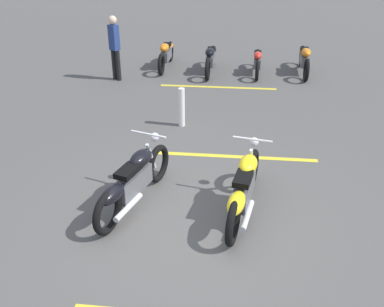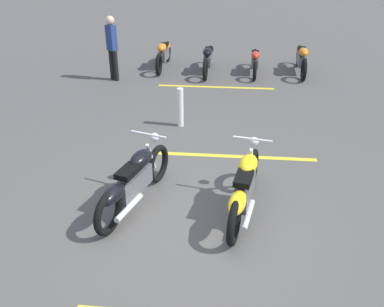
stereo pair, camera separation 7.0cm
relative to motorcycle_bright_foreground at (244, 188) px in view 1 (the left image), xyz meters
name	(u,v)px [view 1 (the left image)]	position (x,y,z in m)	size (l,w,h in m)	color
ground_plane	(187,218)	(-0.21, 0.84, -0.46)	(60.00, 60.00, 0.00)	#514F4C
motorcycle_bright_foreground	(244,188)	(0.00, 0.00, 0.00)	(2.20, 0.72, 1.04)	black
motorcycle_dark_foreground	(133,181)	(0.07, 1.71, 0.00)	(2.15, 0.87, 1.04)	black
motorcycle_row_far_left	(304,58)	(7.36, -1.98, -0.02)	(2.16, 0.33, 0.81)	black
motorcycle_row_left	(257,61)	(7.20, -0.58, -0.07)	(1.90, 0.28, 0.72)	black
motorcycle_row_center	(211,58)	(7.19, 0.82, -0.03)	(2.13, 0.33, 0.80)	black
motorcycle_row_right	(166,53)	(7.60, 2.21, -0.02)	(2.14, 0.32, 0.81)	black
bystander_near_row	(115,45)	(6.27, 3.48, 0.54)	(0.31, 0.32, 1.80)	black
bollard_post	(182,107)	(3.21, 1.28, -0.03)	(0.14, 0.14, 0.87)	white
parking_stripe_mid	(234,156)	(1.84, 0.13, -0.46)	(3.20, 0.12, 0.01)	yellow
parking_stripe_far	(218,87)	(5.84, 0.54, -0.46)	(3.20, 0.12, 0.01)	yellow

